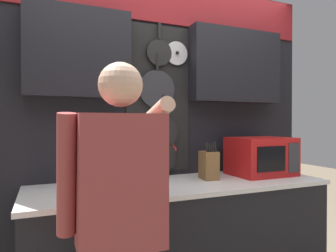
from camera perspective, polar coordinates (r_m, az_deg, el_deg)
name	(u,v)px	position (r m, az deg, el deg)	size (l,w,h in m)	color
base_cabinet_counter	(183,249)	(2.30, 2.81, -22.28)	(2.11, 0.67, 0.93)	black
back_wall_unit	(167,105)	(2.41, -0.21, 4.07)	(2.68, 0.20, 2.50)	black
microwave	(261,156)	(2.57, 17.26, -5.50)	(0.48, 0.37, 0.31)	red
knife_block	(209,165)	(2.30, 7.78, -7.35)	(0.13, 0.16, 0.29)	brown
utensil_crock	(149,171)	(2.10, -3.58, -8.58)	(0.11, 0.11, 0.35)	white
person	(120,209)	(1.42, -9.10, -15.39)	(0.54, 0.64, 1.63)	#383842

